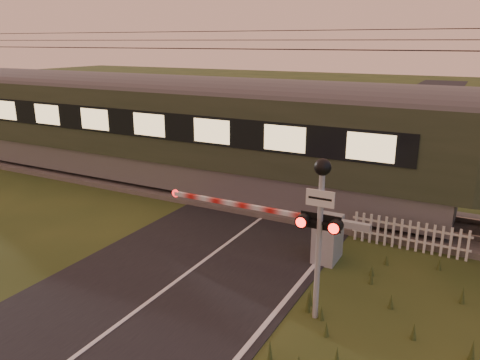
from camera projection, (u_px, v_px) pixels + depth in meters
The scene contains 7 objects.
ground at pixel (178, 281), 11.72m from camera, with size 160.00×160.00×0.00m, color #283A16.
road at pixel (173, 284), 11.51m from camera, with size 6.00×140.00×0.03m.
track_bed at pixel (281, 202), 17.20m from camera, with size 140.00×3.40×0.39m.
overhead_wires at pixel (285, 42), 15.59m from camera, with size 120.00×0.62×0.62m.
boom_gate at pixel (320, 235), 12.76m from camera, with size 6.26×0.95×1.26m.
crossing_signal at pixel (320, 212), 9.48m from camera, with size 0.90×0.36×3.55m.
picket_fence at pixel (409, 235), 13.33m from camera, with size 3.28×0.07×0.89m.
Camera 1 is at (6.32, -8.55, 5.77)m, focal length 35.00 mm.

